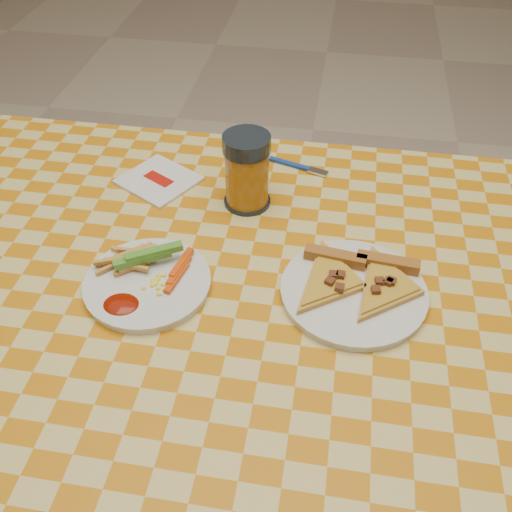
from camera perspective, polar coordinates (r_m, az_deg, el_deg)
The scene contains 9 objects.
ground at distance 1.54m, azimuth -0.81°, elevation -22.85°, with size 8.00×8.00×0.00m, color beige.
table at distance 0.96m, azimuth -1.20°, elevation -5.97°, with size 1.28×0.88×0.76m.
plate_left at distance 0.91m, azimuth -10.77°, elevation -2.78°, with size 0.20×0.20×0.01m, color silver.
plate_right at distance 0.90m, azimuth 9.70°, elevation -3.64°, with size 0.22×0.22×0.01m, color silver.
fries_veggies at distance 0.91m, azimuth -11.14°, elevation -1.35°, with size 0.17×0.15×0.04m.
pizza_slices at distance 0.90m, azimuth 10.07°, elevation -2.35°, with size 0.23×0.21×0.02m.
drink_glass at distance 1.02m, azimuth -0.91°, elevation 8.44°, with size 0.09×0.09×0.14m.
napkin at distance 1.13m, azimuth -9.70°, elevation 7.48°, with size 0.17×0.17×0.01m.
fork at distance 1.16m, azimuth 4.31°, elevation 8.93°, with size 0.12×0.05×0.01m.
Camera 1 is at (0.12, -0.62, 1.41)m, focal length 40.00 mm.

